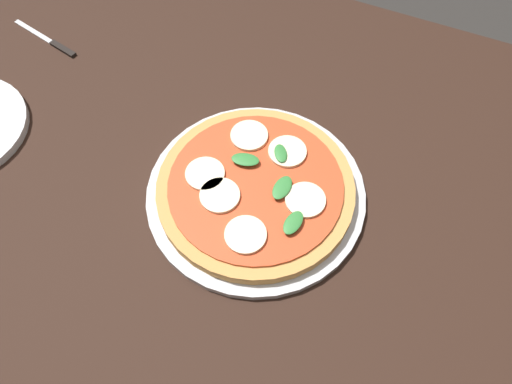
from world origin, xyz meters
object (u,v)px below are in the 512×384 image
dining_table (246,240)px  pizza (256,188)px  serving_tray (256,193)px  knife (52,42)px

dining_table → pizza: size_ratio=5.27×
serving_tray → knife: serving_tray is taller
serving_tray → pizza: bearing=77.2°
pizza → serving_tray: bearing=-102.8°
dining_table → serving_tray: size_ratio=4.69×
dining_table → serving_tray: (-0.00, -0.04, 0.09)m
knife → pizza: bearing=163.0°
pizza → knife: 0.50m
serving_tray → knife: (0.48, -0.15, -0.00)m
serving_tray → dining_table: bearing=89.8°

